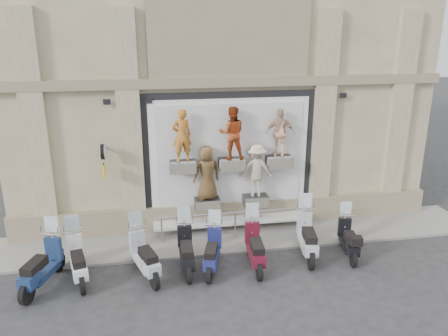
{
  "coord_description": "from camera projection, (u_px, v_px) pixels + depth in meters",
  "views": [
    {
      "loc": [
        -2.56,
        -10.33,
        6.4
      ],
      "look_at": [
        -0.37,
        1.9,
        2.43
      ],
      "focal_mm": 35.0,
      "sensor_mm": 36.0,
      "label": 1
    }
  ],
  "objects": [
    {
      "name": "ground",
      "position": [
        249.0,
        271.0,
        12.07
      ],
      "size": [
        90.0,
        90.0,
        0.0
      ],
      "primitive_type": "plane",
      "color": "#2A2A2C",
      "rests_on": "ground"
    },
    {
      "name": "sidewalk",
      "position": [
        234.0,
        236.0,
        14.02
      ],
      "size": [
        16.0,
        2.2,
        0.08
      ],
      "primitive_type": "cube",
      "color": "gray",
      "rests_on": "ground"
    },
    {
      "name": "scooter_h",
      "position": [
        349.0,
        233.0,
        12.72
      ],
      "size": [
        0.87,
        1.87,
        1.46
      ],
      "primitive_type": null,
      "rotation": [
        0.0,
        0.0,
        -0.2
      ],
      "color": "black",
      "rests_on": "ground"
    },
    {
      "name": "scooter_c",
      "position": [
        144.0,
        248.0,
        11.62
      ],
      "size": [
        1.19,
        2.1,
        1.64
      ],
      "primitive_type": null,
      "rotation": [
        0.0,
        0.0,
        0.32
      ],
      "color": "#ACAFBB",
      "rests_on": "ground"
    },
    {
      "name": "shop_vitrine",
      "position": [
        233.0,
        161.0,
        13.93
      ],
      "size": [
        5.6,
        0.83,
        4.3
      ],
      "color": "black",
      "rests_on": "ground"
    },
    {
      "name": "building",
      "position": [
        210.0,
        40.0,
        16.8
      ],
      "size": [
        14.0,
        8.6,
        12.0
      ],
      "primitive_type": null,
      "color": "#CAB893",
      "rests_on": "ground"
    },
    {
      "name": "scooter_g",
      "position": [
        308.0,
        229.0,
        12.66
      ],
      "size": [
        1.01,
        2.18,
        1.7
      ],
      "primitive_type": null,
      "rotation": [
        0.0,
        0.0,
        -0.19
      ],
      "color": "#A5A6AC",
      "rests_on": "ground"
    },
    {
      "name": "clock_sign_bracket",
      "position": [
        103.0,
        157.0,
        12.87
      ],
      "size": [
        0.1,
        0.8,
        1.02
      ],
      "color": "black",
      "rests_on": "ground"
    },
    {
      "name": "scooter_b",
      "position": [
        77.0,
        253.0,
        11.43
      ],
      "size": [
        1.03,
        2.06,
        1.61
      ],
      "primitive_type": null,
      "rotation": [
        0.0,
        0.0,
        0.24
      ],
      "color": "white",
      "rests_on": "ground"
    },
    {
      "name": "scooter_a",
      "position": [
        41.0,
        258.0,
        11.11
      ],
      "size": [
        1.23,
        2.16,
        1.68
      ],
      "primitive_type": null,
      "rotation": [
        0.0,
        0.0,
        -0.32
      ],
      "color": "#16284E",
      "rests_on": "ground"
    },
    {
      "name": "scooter_f",
      "position": [
        255.0,
        240.0,
        12.11
      ],
      "size": [
        0.77,
        2.05,
        1.63
      ],
      "primitive_type": null,
      "rotation": [
        0.0,
        0.0,
        -0.09
      ],
      "color": "#4D0D1C",
      "rests_on": "ground"
    },
    {
      "name": "scooter_d",
      "position": [
        186.0,
        243.0,
        11.96
      ],
      "size": [
        0.61,
        1.98,
        1.6
      ],
      "primitive_type": null,
      "rotation": [
        0.0,
        0.0,
        -0.02
      ],
      "color": "black",
      "rests_on": "ground"
    },
    {
      "name": "guard_rail",
      "position": [
        235.0,
        225.0,
        13.8
      ],
      "size": [
        5.06,
        0.1,
        0.93
      ],
      "primitive_type": null,
      "color": "#9EA0A5",
      "rests_on": "ground"
    },
    {
      "name": "scooter_e",
      "position": [
        212.0,
        244.0,
        11.95
      ],
      "size": [
        1.03,
        1.96,
        1.53
      ],
      "primitive_type": null,
      "rotation": [
        0.0,
        0.0,
        -0.27
      ],
      "color": "navy",
      "rests_on": "ground"
    }
  ]
}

